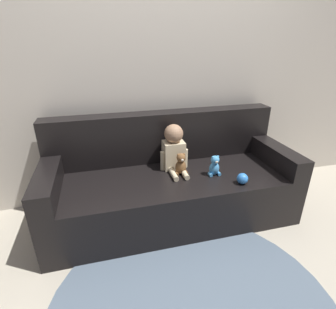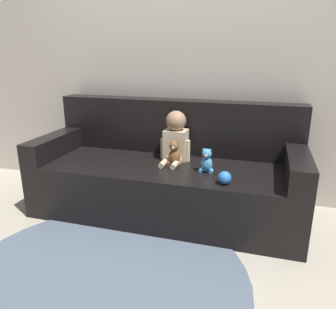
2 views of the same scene
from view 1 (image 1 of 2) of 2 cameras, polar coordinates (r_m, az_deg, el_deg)
ground_plane at (r=2.50m, az=0.78°, el=-12.99°), size 12.00×12.00×0.00m
wall_back at (r=2.49m, az=-2.29°, el=19.35°), size 8.00×0.05×2.60m
couch at (r=2.37m, az=0.45°, el=-6.17°), size 2.11×0.83×0.89m
person_baby at (r=2.29m, az=1.29°, el=1.27°), size 0.25×0.34×0.40m
teddy_bear_brown at (r=2.22m, az=2.81°, el=-2.17°), size 0.11×0.09×0.19m
plush_toy_side at (r=2.24m, az=10.09°, el=-2.48°), size 0.11×0.08×0.18m
toy_ball at (r=2.18m, az=15.89°, el=-5.07°), size 0.09×0.09×0.09m
floor_rug at (r=1.84m, az=5.42°, el=-30.45°), size 1.76×1.76×0.01m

